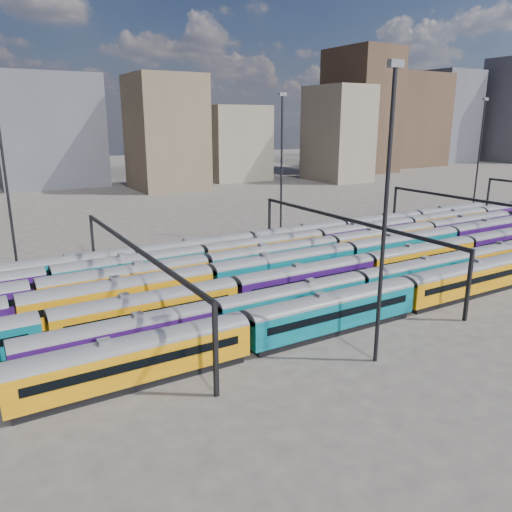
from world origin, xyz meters
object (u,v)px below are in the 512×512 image
rake_1 (214,315)px  mast_2 (386,209)px  rake_0 (466,276)px  rake_2 (367,265)px

rake_1 → mast_2: (10.30, -12.00, 11.54)m
rake_0 → rake_2: rake_0 is taller
rake_0 → rake_1: bearing=171.0°
rake_0 → rake_2: size_ratio=0.86×
rake_0 → mast_2: bearing=-161.8°
rake_2 → mast_2: 25.16m
rake_0 → rake_2: (-6.68, 10.00, -0.08)m
rake_1 → mast_2: size_ratio=4.42×
rake_0 → rake_2: bearing=123.7°
rake_1 → mast_2: 19.58m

